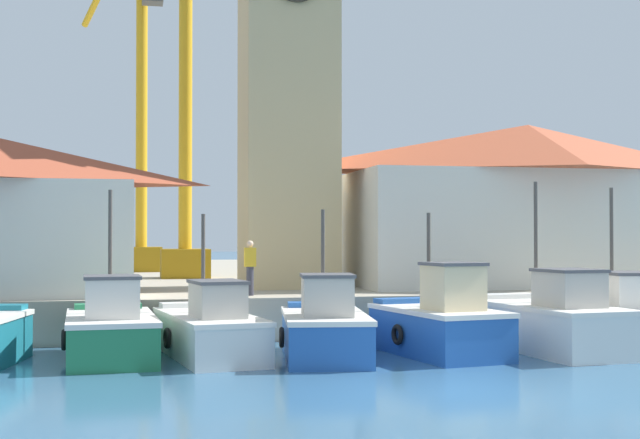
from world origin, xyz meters
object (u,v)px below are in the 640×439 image
fishing_boat_center (440,324)px  port_crane_far (186,101)px  clock_tower (288,62)px  warehouse_right (528,203)px  port_crane_near (139,142)px  dock_worker_near_tower (250,267)px  fishing_boat_mid_left (325,329)px  fishing_boat_mid_right (551,322)px  fishing_boat_left_inner (209,330)px  fishing_boat_left_outer (111,331)px  fishing_boat_right_inner (621,321)px

fishing_boat_center → port_crane_far: size_ratio=0.23×
clock_tower → warehouse_right: clock_tower is taller
port_crane_near → dock_worker_near_tower: (3.09, -18.73, -5.55)m
fishing_boat_mid_left → fishing_boat_mid_right: 6.01m
fishing_boat_left_inner → port_crane_near: 23.75m
fishing_boat_left_outer → port_crane_far: bearing=80.1°
fishing_boat_left_inner → fishing_boat_mid_right: (8.74, -0.79, 0.09)m
fishing_boat_right_inner → clock_tower: size_ratio=0.30×
fishing_boat_left_outer → port_crane_near: bearing=88.0°
warehouse_right → fishing_boat_right_inner: bearing=-97.6°
port_crane_far → fishing_boat_mid_right: bearing=-62.6°
fishing_boat_left_inner → port_crane_far: (0.31, 15.47, 7.98)m
fishing_boat_mid_right → dock_worker_near_tower: size_ratio=3.28×
warehouse_right → dock_worker_near_tower: size_ratio=8.14×
dock_worker_near_tower → port_crane_near: bearing=99.4°
fishing_boat_left_outer → warehouse_right: 16.65m
dock_worker_near_tower → fishing_boat_right_inner: bearing=-24.6°
fishing_boat_right_inner → warehouse_right: (1.07, 7.96, 3.46)m
fishing_boat_mid_left → fishing_boat_center: size_ratio=1.04×
fishing_boat_mid_right → clock_tower: 13.06m
dock_worker_near_tower → fishing_boat_left_inner: bearing=-111.2°
fishing_boat_left_inner → fishing_boat_mid_left: bearing=-17.8°
port_crane_near → port_crane_far: 7.49m
fishing_boat_center → fishing_boat_mid_right: fishing_boat_mid_right is taller
fishing_boat_center → fishing_boat_mid_left: bearing=179.5°
fishing_boat_left_outer → fishing_boat_right_inner: (13.34, -0.39, 0.01)m
fishing_boat_left_outer → fishing_boat_left_inner: bearing=0.5°
fishing_boat_center → warehouse_right: bearing=53.1°
warehouse_right → port_crane_far: bearing=146.0°
fishing_boat_mid_right → clock_tower: (-5.42, 8.62, 8.18)m
clock_tower → warehouse_right: 9.94m
fishing_boat_left_outer → fishing_boat_left_inner: (2.38, 0.02, -0.03)m
dock_worker_near_tower → fishing_boat_center: bearing=-49.2°
port_crane_near → port_crane_far: bearing=-75.3°
fishing_boat_right_inner → dock_worker_near_tower: bearing=155.4°
clock_tower → port_crane_far: port_crane_far is taller
port_crane_far → fishing_boat_left_inner: bearing=-91.1°
fishing_boat_center → clock_tower: size_ratio=0.27×
fishing_boat_left_inner → warehouse_right: size_ratio=0.41×
fishing_boat_mid_right → port_crane_far: bearing=117.4°
fishing_boat_center → fishing_boat_right_inner: size_ratio=0.91×
fishing_boat_left_inner → port_crane_near: (-1.57, 22.65, 6.96)m
fishing_boat_left_outer → clock_tower: 12.72m
fishing_boat_center → dock_worker_near_tower: fishing_boat_center is taller
fishing_boat_mid_right → fishing_boat_center: bearing=-177.9°
port_crane_near → dock_worker_near_tower: port_crane_near is taller
warehouse_right → port_crane_near: size_ratio=0.72×
clock_tower → warehouse_right: (8.72, -0.28, -4.76)m
warehouse_right → dock_worker_near_tower: bearing=-160.9°
fishing_boat_center → fishing_boat_left_outer: bearing=173.7°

